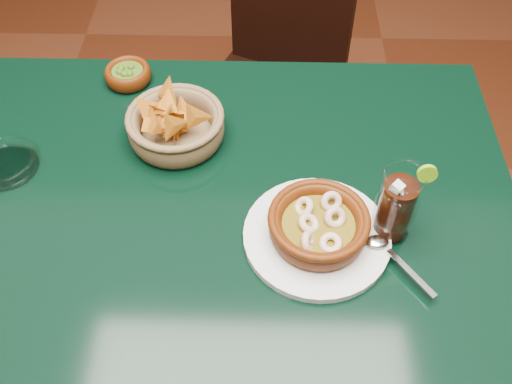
{
  "coord_description": "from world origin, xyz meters",
  "views": [
    {
      "loc": [
        0.15,
        -0.61,
        1.53
      ],
      "look_at": [
        0.14,
        -0.02,
        0.81
      ],
      "focal_mm": 40.0,
      "sensor_mm": 36.0,
      "label": 1
    }
  ],
  "objects_px": {
    "dining_table": "(182,236)",
    "cola_drink": "(396,205)",
    "chip_basket": "(176,126)",
    "shrimp_plate": "(318,228)",
    "dining_chair": "(273,81)"
  },
  "relations": [
    {
      "from": "dining_table",
      "to": "chip_basket",
      "type": "bearing_deg",
      "value": 95.45
    },
    {
      "from": "dining_table",
      "to": "chip_basket",
      "type": "height_order",
      "value": "chip_basket"
    },
    {
      "from": "dining_table",
      "to": "shrimp_plate",
      "type": "xyz_separation_m",
      "value": [
        0.24,
        -0.07,
        0.13
      ]
    },
    {
      "from": "dining_table",
      "to": "dining_chair",
      "type": "bearing_deg",
      "value": 76.01
    },
    {
      "from": "chip_basket",
      "to": "cola_drink",
      "type": "xyz_separation_m",
      "value": [
        0.38,
        -0.21,
        0.04
      ]
    },
    {
      "from": "shrimp_plate",
      "to": "cola_drink",
      "type": "bearing_deg",
      "value": 8.93
    },
    {
      "from": "dining_table",
      "to": "shrimp_plate",
      "type": "height_order",
      "value": "shrimp_plate"
    },
    {
      "from": "cola_drink",
      "to": "shrimp_plate",
      "type": "bearing_deg",
      "value": -171.07
    },
    {
      "from": "shrimp_plate",
      "to": "chip_basket",
      "type": "bearing_deg",
      "value": 138.41
    },
    {
      "from": "dining_table",
      "to": "chip_basket",
      "type": "distance_m",
      "value": 0.21
    },
    {
      "from": "shrimp_plate",
      "to": "chip_basket",
      "type": "distance_m",
      "value": 0.34
    },
    {
      "from": "dining_table",
      "to": "cola_drink",
      "type": "xyz_separation_m",
      "value": [
        0.36,
        -0.05,
        0.17
      ]
    },
    {
      "from": "dining_chair",
      "to": "shrimp_plate",
      "type": "xyz_separation_m",
      "value": [
        0.07,
        -0.77,
        0.33
      ]
    },
    {
      "from": "dining_table",
      "to": "cola_drink",
      "type": "distance_m",
      "value": 0.4
    },
    {
      "from": "chip_basket",
      "to": "cola_drink",
      "type": "height_order",
      "value": "cola_drink"
    }
  ]
}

